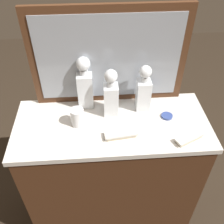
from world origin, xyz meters
TOP-DOWN VIEW (x-y plane):
  - ground_plane at (0.00, 0.00)m, footprint 6.00×6.00m
  - dresser at (0.00, 0.00)m, footprint 1.05×0.46m
  - dresser_mirror at (0.00, 0.21)m, footprint 0.84×0.03m
  - crystal_decanter_center at (0.18, 0.12)m, footprint 0.08×0.08m
  - crystal_decanter_left at (-0.14, 0.17)m, footprint 0.08×0.08m
  - crystal_decanter_far_left at (-0.00, 0.09)m, footprint 0.08×0.08m
  - crystal_tumbler_right at (-0.18, 0.01)m, footprint 0.07×0.07m
  - silver_brush_right at (0.38, -0.15)m, footprint 0.16×0.11m
  - silver_brush_far_left at (0.04, -0.10)m, footprint 0.17×0.08m
  - porcelain_dish at (0.31, 0.03)m, footprint 0.06×0.06m

SIDE VIEW (x-z plane):
  - ground_plane at x=0.00m, z-range 0.00..0.00m
  - dresser at x=0.00m, z-range 0.00..0.91m
  - porcelain_dish at x=0.31m, z-range 0.91..0.92m
  - silver_brush_right at x=0.38m, z-range 0.91..0.93m
  - silver_brush_far_left at x=0.04m, z-range 0.91..0.93m
  - crystal_tumbler_right at x=-0.18m, z-range 0.90..1.00m
  - crystal_decanter_center at x=0.18m, z-range 0.88..1.16m
  - crystal_decanter_far_left at x=0.00m, z-range 0.88..1.16m
  - crystal_decanter_left at x=-0.14m, z-range 0.88..1.19m
  - dresser_mirror at x=0.00m, z-range 0.91..1.46m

